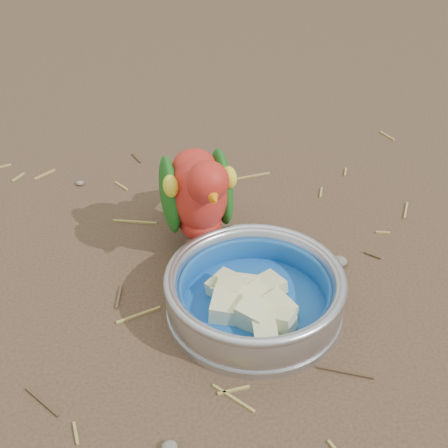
{
  "coord_description": "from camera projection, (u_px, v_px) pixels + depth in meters",
  "views": [
    {
      "loc": [
        -0.13,
        -0.61,
        0.56
      ],
      "look_at": [
        -0.07,
        0.06,
        0.08
      ],
      "focal_mm": 50.0,
      "sensor_mm": 36.0,
      "label": 1
    }
  ],
  "objects": [
    {
      "name": "lory_parrot",
      "position": [
        199.0,
        203.0,
        0.86
      ],
      "size": [
        0.14,
        0.22,
        0.17
      ],
      "primitive_type": null,
      "rotation": [
        0.0,
        0.0,
        -2.95
      ],
      "color": "#B42119",
      "rests_on": "ground"
    },
    {
      "name": "ground_debris",
      "position": [
        311.0,
        285.0,
        0.84
      ],
      "size": [
        0.9,
        0.8,
        0.01
      ],
      "primitive_type": null,
      "color": "#A38B47",
      "rests_on": "ground"
    },
    {
      "name": "bowl_wall",
      "position": [
        255.0,
        290.0,
        0.78
      ],
      "size": [
        0.22,
        0.22,
        0.04
      ],
      "primitive_type": null,
      "color": "#B2B2BA",
      "rests_on": "food_bowl"
    },
    {
      "name": "fruit_wedges",
      "position": [
        255.0,
        294.0,
        0.78
      ],
      "size": [
        0.13,
        0.13,
        0.03
      ],
      "primitive_type": null,
      "color": "beige",
      "rests_on": "food_bowl"
    },
    {
      "name": "food_bowl",
      "position": [
        254.0,
        308.0,
        0.8
      ],
      "size": [
        0.22,
        0.22,
        0.02
      ],
      "primitive_type": "cylinder",
      "color": "#B2B2BA",
      "rests_on": "ground"
    },
    {
      "name": "ground",
      "position": [
        277.0,
        295.0,
        0.83
      ],
      "size": [
        60.0,
        60.0,
        0.0
      ],
      "primitive_type": "plane",
      "color": "#4A3525"
    }
  ]
}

